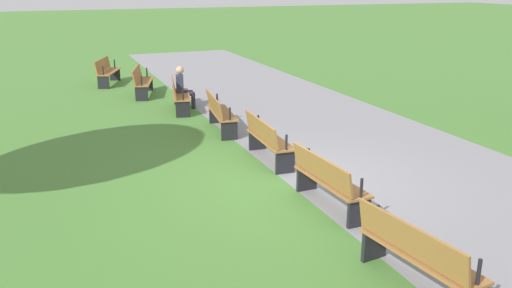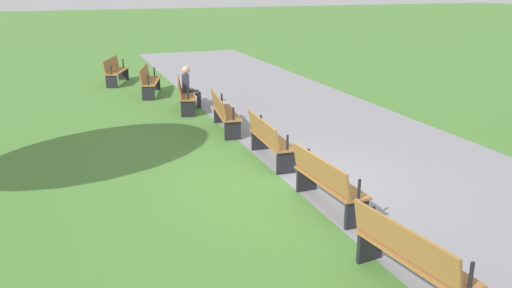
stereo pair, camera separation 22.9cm
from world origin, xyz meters
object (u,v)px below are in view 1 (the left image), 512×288
bench_3 (220,112)px  bench_6 (416,254)px  bench_4 (267,139)px  bench_2 (179,94)px  person_seated (183,86)px  bench_1 (142,81)px  bench_5 (328,180)px  bench_0 (107,71)px

bench_3 → bench_6: same height
bench_4 → bench_6: same height
bench_2 → person_seated: size_ratio=1.44×
bench_3 → bench_4: size_ratio=1.02×
bench_1 → bench_5: (9.66, 1.20, 0.00)m
bench_2 → bench_4: size_ratio=1.03×
bench_4 → bench_0: bearing=-165.9°
bench_5 → person_seated: (-7.54, -0.40, 0.17)m
bench_3 → bench_5: 4.89m
bench_4 → person_seated: 5.12m
bench_0 → bench_4: same height
person_seated → bench_6: bearing=13.0°
bench_1 → bench_5: size_ratio=1.03×
bench_1 → person_seated: person_seated is taller
bench_0 → bench_5: 12.14m
bench_1 → bench_3: bearing=28.3°
bench_5 → bench_6: same height
bench_4 → person_seated: person_seated is taller
bench_2 → bench_5: same height
bench_2 → bench_4: same height
bench_0 → bench_3: 7.32m
bench_5 → person_seated: 7.55m
bench_1 → bench_2: same height
bench_6 → bench_2: bearing=175.3°
bench_1 → bench_5: 9.74m
bench_5 → person_seated: person_seated is taller
bench_3 → bench_6: (7.32, 0.00, 0.00)m
bench_2 → bench_6: bearing=14.2°
bench_5 → bench_3: bearing=180.0°
bench_0 → bench_2: same height
bench_0 → bench_2: (4.68, 1.39, 0.00)m
bench_2 → bench_3: same height
bench_3 → bench_4: bearing=11.8°
bench_2 → person_seated: 0.36m
bench_0 → person_seated: size_ratio=1.44×
bench_1 → bench_5: bearing=23.6°
bench_0 → bench_1: 2.44m
bench_1 → bench_6: 12.14m
bench_0 → bench_6: 14.52m
bench_0 → bench_1: size_ratio=1.00×
bench_2 → bench_1: bearing=-154.1°
bench_1 → person_seated: 2.27m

